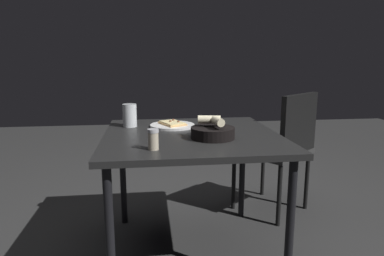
% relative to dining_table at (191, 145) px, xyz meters
% --- Properties ---
extents(ground, '(8.00, 8.00, 0.00)m').
position_rel_dining_table_xyz_m(ground, '(0.00, 0.00, -0.64)').
color(ground, '#2B2B2B').
extents(dining_table, '(0.94, 0.94, 0.70)m').
position_rel_dining_table_xyz_m(dining_table, '(0.00, 0.00, 0.00)').
color(dining_table, black).
rests_on(dining_table, ground).
extents(pizza_plate, '(0.26, 0.26, 0.04)m').
position_rel_dining_table_xyz_m(pizza_plate, '(0.20, 0.09, 0.07)').
color(pizza_plate, silver).
rests_on(pizza_plate, dining_table).
extents(bread_basket, '(0.22, 0.22, 0.11)m').
position_rel_dining_table_xyz_m(bread_basket, '(-0.13, -0.09, 0.10)').
color(bread_basket, black).
rests_on(bread_basket, dining_table).
extents(beer_glass, '(0.08, 0.08, 0.14)m').
position_rel_dining_table_xyz_m(beer_glass, '(0.23, 0.34, 0.12)').
color(beer_glass, silver).
rests_on(beer_glass, dining_table).
extents(pepper_shaker, '(0.05, 0.05, 0.09)m').
position_rel_dining_table_xyz_m(pepper_shaker, '(-0.31, 0.21, 0.11)').
color(pepper_shaker, '#BFB299').
rests_on(pepper_shaker, dining_table).
extents(chair_near, '(0.62, 0.62, 0.87)m').
position_rel_dining_table_xyz_m(chair_near, '(0.44, -0.70, -0.13)').
color(chair_near, '#2C2C2C').
rests_on(chair_near, ground).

